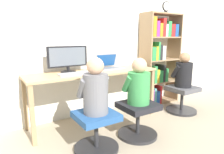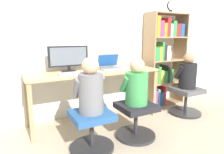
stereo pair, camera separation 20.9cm
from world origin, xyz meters
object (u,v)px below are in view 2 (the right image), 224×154
Objects in this scene: desktop_monitor at (69,59)px; bookshelf at (163,59)px; office_chair_side at (186,100)px; person_at_laptop at (136,84)px; keyboard at (75,73)px; person_near_shelf at (188,73)px; laptop at (111,66)px; office_chair_right at (136,119)px; office_chair_left at (92,129)px; person_at_monitor at (91,89)px; desk_clock at (171,6)px.

desktop_monitor is 1.70m from bookshelf.
person_at_laptop is at bearing -167.66° from office_chair_side.
keyboard is at bearing -85.17° from desktop_monitor.
person_near_shelf is at bearing 12.52° from person_at_laptop.
laptop reaches higher than keyboard.
desktop_monitor is 1.22m from office_chair_right.
office_chair_right is at bearing -167.49° from office_chair_side.
person_at_laptop is 1.13× the size of office_chair_side.
office_chair_side is at bearing -10.82° from keyboard.
office_chair_side is at bearing -90.00° from person_near_shelf.
office_chair_left is at bearing -90.11° from desktop_monitor.
person_at_laptop is (0.59, 0.00, -0.02)m from person_at_monitor.
person_at_laptop is 3.04× the size of desk_clock.
office_chair_left and office_chair_side have the same top height.
office_chair_right is (-0.05, -0.77, -0.56)m from laptop.
person_near_shelf reaches higher than office_chair_left.
person_at_monitor is at bearing -171.66° from office_chair_side.
person_at_monitor reaches higher than office_chair_right.
keyboard is 0.73× the size of person_at_monitor.
office_chair_right is 2.03m from desk_clock.
desktop_monitor is 0.93× the size of person_at_monitor.
desk_clock is (1.16, 0.71, 1.50)m from office_chair_right.
desk_clock is (1.11, -0.06, 0.94)m from laptop.
desk_clock is (1.75, 0.71, 1.04)m from person_at_monitor.
office_chair_left is (-0.02, -0.59, -0.53)m from keyboard.
person_at_laptop is 0.34× the size of bookshelf.
desktop_monitor is 1.07m from office_chair_left.
desktop_monitor is 1.13× the size of office_chair_left.
keyboard is (-0.62, -0.18, -0.04)m from laptop.
office_chair_right is 0.30× the size of bookshelf.
bookshelf is at bearing 25.11° from office_chair_left.
person_at_monitor is at bearing -171.54° from person_near_shelf.
desk_clock is at bearing 31.61° from office_chair_right.
desktop_monitor is 1.00× the size of person_at_laptop.
laptop reaches higher than office_chair_right.
person_at_monitor is 1.07× the size of person_near_shelf.
desktop_monitor reaches higher than person_at_monitor.
bookshelf is 0.81m from office_chair_side.
desktop_monitor is 1.13× the size of office_chair_side.
keyboard is 0.79m from office_chair_left.
office_chair_right and office_chair_side have the same top height.
office_chair_left is at bearing -129.66° from laptop.
person_at_monitor is at bearing 179.95° from office_chair_right.
bookshelf is 0.56m from person_near_shelf.
desktop_monitor is at bearing 179.69° from bookshelf.
desk_clock reaches higher than office_chair_side.
desktop_monitor is 1.13× the size of office_chair_right.
office_chair_left is 1.00× the size of office_chair_side.
laptop is 0.63× the size of person_at_monitor.
laptop is 0.78m from person_at_laptop.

